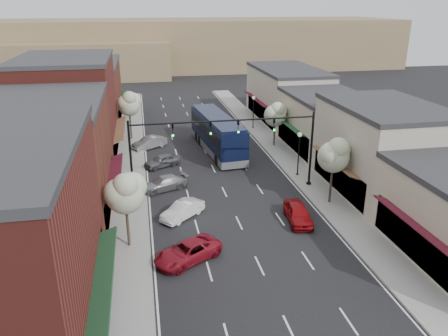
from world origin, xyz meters
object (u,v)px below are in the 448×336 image
coach_bus (217,133)px  parked_car_e (149,143)px  parked_car_a (188,252)px  tree_left_near (125,192)px  signal_mast_right (287,139)px  lamp_post_far (253,107)px  signal_mast_left (159,147)px  tree_right_far (276,114)px  parked_car_c (164,183)px  tree_left_far (129,103)px  parked_car_b (182,210)px  parked_car_d (162,161)px  tree_right_near (335,154)px  red_hatchback (298,213)px  lamp_post_near (299,147)px

coach_bus → parked_car_e: coach_bus is taller
parked_car_a → tree_left_near: bearing=-153.6°
signal_mast_right → lamp_post_far: 20.19m
signal_mast_left → tree_right_far: (13.97, 11.95, -0.63)m
signal_mast_left → parked_car_c: size_ratio=1.88×
signal_mast_right → tree_left_far: (-13.87, 17.95, -0.02)m
tree_right_far → parked_car_c: (-13.66, -10.40, -3.36)m
parked_car_b → parked_car_a: bearing=-44.6°
signal_mast_left → parked_car_a: bearing=-83.8°
signal_mast_left → parked_car_d: signal_mast_left is taller
parked_car_c → tree_right_far: bearing=106.4°
tree_right_far → parked_car_d: tree_right_far is taller
parked_car_a → parked_car_e: (-1.71, 24.51, 0.05)m
tree_right_near → parked_car_b: bearing=-178.9°
signal_mast_right → tree_right_near: bearing=-56.1°
signal_mast_right → signal_mast_left: size_ratio=1.00×
parked_car_e → parked_car_c: bearing=-29.5°
tree_left_near → parked_car_b: (4.05, 3.77, -3.57)m
signal_mast_left → parked_car_a: (1.13, -10.49, -3.97)m
signal_mast_right → parked_car_d: 13.76m
tree_left_near → tree_left_far: 26.00m
signal_mast_left → tree_right_far: size_ratio=1.51×
tree_left_near → parked_car_c: bearing=73.0°
coach_bus → parked_car_c: coach_bus is taller
parked_car_a → parked_car_e: bearing=153.3°
tree_right_far → parked_car_c: 17.50m
parked_car_a → parked_car_b: (0.29, 6.20, 0.00)m
tree_right_far → tree_left_near: size_ratio=0.95×
signal_mast_right → parked_car_e: 18.75m
tree_right_far → tree_right_near: bearing=-90.0°
parked_car_b → parked_car_e: size_ratio=0.93×
signal_mast_right → parked_car_a: size_ratio=1.76×
signal_mast_right → parked_car_c: 11.74m
tree_right_near → red_hatchback: bearing=-146.1°
tree_left_near → red_hatchback: bearing=6.4°
lamp_post_near → parked_car_d: 14.10m
tree_left_far → parked_car_b: tree_left_far is taller
lamp_post_near → lamp_post_far: 17.50m
tree_right_far → lamp_post_far: bearing=93.9°
parked_car_c → parked_car_b: bearing=-10.0°
signal_mast_right → parked_car_d: bearing=144.7°
signal_mast_right → coach_bus: (-4.22, 11.65, -2.50)m
signal_mast_left → parked_car_b: signal_mast_left is taller
lamp_post_near → red_hatchback: size_ratio=1.05×
signal_mast_right → parked_car_e: bearing=130.1°
tree_right_near → tree_right_far: size_ratio=1.10×
parked_car_a → coach_bus: bearing=134.4°
parked_car_b → tree_right_near: bearing=49.1°
tree_left_near → parked_car_e: tree_left_near is taller
coach_bus → parked_car_e: (-7.60, 2.37, -1.43)m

